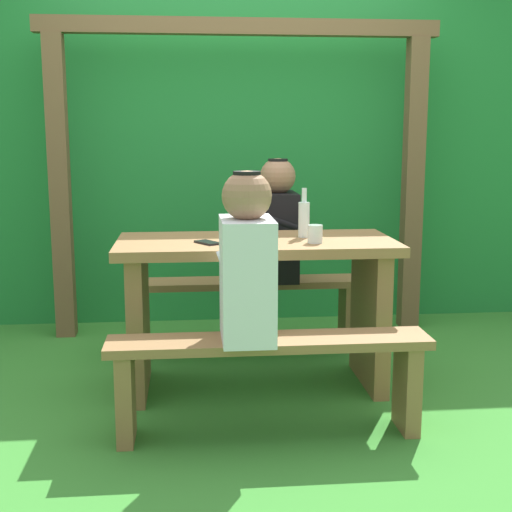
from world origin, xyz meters
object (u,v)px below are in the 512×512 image
Objects in this scene: bench_far at (246,300)px; person_black_coat at (278,224)px; picnic_table at (256,288)px; person_white_shirt at (247,263)px; drinking_glass at (315,234)px; bottle_left at (304,218)px; bench_near at (269,366)px; cell_phone at (208,243)px.

bench_far is 0.49m from person_black_coat.
person_white_shirt reaches higher than picnic_table.
person_white_shirt is at bearing -129.09° from drinking_glass.
person_white_shirt is 8.07× the size of drinking_glass.
bench_far is at bearing 90.00° from picnic_table.
bottle_left is (-0.03, 0.19, 0.06)m from drinking_glass.
person_black_coat is (0.19, -0.00, 0.46)m from bench_far.
bench_near is at bearing -98.85° from person_black_coat.
bottle_left is (0.35, 0.65, 0.10)m from person_white_shirt.
bench_near is at bearing -120.99° from drinking_glass.
drinking_glass is at bearing -82.65° from person_black_coat.
cell_phone is at bearing 116.53° from bench_near.
bottle_left is at bearing 12.36° from picnic_table.
picnic_table is 0.65m from person_white_shirt.
person_black_coat is at bearing 97.35° from drinking_glass.
cell_phone is (-0.25, 0.49, 0.47)m from bench_near.
picnic_table is 0.37m from cell_phone.
bench_near is 0.72m from cell_phone.
bottle_left is at bearing 61.73° from person_white_shirt.
bench_near is 0.47m from person_white_shirt.
picnic_table is 1.95× the size of person_black_coat.
drinking_glass is (0.09, -0.73, 0.05)m from person_black_coat.
person_black_coat is 0.73m from drinking_glass.
person_white_shirt reaches higher than bench_far.
cell_phone reaches higher than bench_far.
bench_far is (0.00, 1.19, 0.00)m from bench_near.
cell_phone is (-0.43, -0.69, 0.01)m from person_black_coat.
person_black_coat is at bearing -1.03° from bench_far.
drinking_glass reaches higher than cell_phone.
picnic_table is 0.43m from drinking_glass.
person_white_shirt is 0.51m from cell_phone.
bench_near is 0.74m from drinking_glass.
bench_near is 15.71× the size of drinking_glass.
picnic_table is 10.00× the size of cell_phone.
person_white_shirt is 0.60m from drinking_glass.
bench_far is at bearing 37.49° from cell_phone.
person_black_coat is (0.19, 1.19, 0.46)m from bench_near.
drinking_glass is 0.35× the size of bottle_left.
cell_phone is (-0.53, 0.03, -0.04)m from drinking_glass.
bottle_left is at bearing -15.58° from cell_phone.
bench_far is 0.93m from drinking_glass.
cell_phone is (-0.50, -0.16, -0.09)m from bottle_left.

